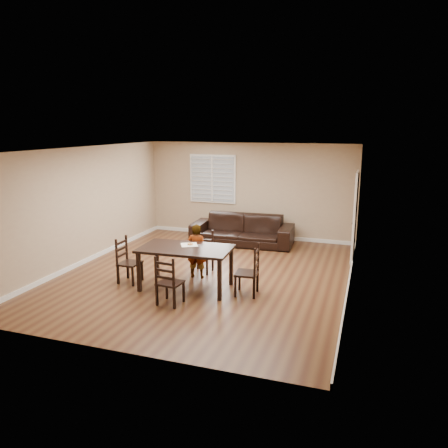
% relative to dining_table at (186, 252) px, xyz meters
% --- Properties ---
extents(ground, '(7.00, 7.00, 0.00)m').
position_rel_dining_table_xyz_m(ground, '(0.08, 0.88, -0.75)').
color(ground, brown).
rests_on(ground, ground).
extents(room, '(6.04, 7.04, 2.72)m').
position_rel_dining_table_xyz_m(room, '(0.11, 1.05, 1.06)').
color(room, tan).
rests_on(room, ground).
extents(dining_table, '(1.84, 1.10, 0.84)m').
position_rel_dining_table_xyz_m(dining_table, '(0.00, 0.00, 0.00)').
color(dining_table, black).
rests_on(dining_table, ground).
extents(chair_near, '(0.42, 0.40, 0.93)m').
position_rel_dining_table_xyz_m(chair_near, '(-0.05, 1.12, -0.33)').
color(chair_near, black).
rests_on(chair_near, ground).
extents(chair_far, '(0.45, 0.43, 0.93)m').
position_rel_dining_table_xyz_m(chair_far, '(0.03, -0.93, -0.33)').
color(chair_far, black).
rests_on(chair_far, ground).
extents(chair_left, '(0.41, 0.43, 0.95)m').
position_rel_dining_table_xyz_m(chair_left, '(-1.34, -0.06, -0.32)').
color(chair_left, black).
rests_on(chair_left, ground).
extents(chair_right, '(0.45, 0.47, 0.98)m').
position_rel_dining_table_xyz_m(chair_right, '(1.35, 0.07, -0.31)').
color(chair_right, black).
rests_on(chair_right, ground).
extents(child, '(0.45, 0.32, 1.16)m').
position_rel_dining_table_xyz_m(child, '(-0.03, 0.65, -0.17)').
color(child, gray).
rests_on(child, ground).
extents(napkin, '(0.43, 0.43, 0.00)m').
position_rel_dining_table_xyz_m(napkin, '(-0.01, 0.20, 0.09)').
color(napkin, beige).
rests_on(napkin, dining_table).
extents(donut, '(0.11, 0.11, 0.04)m').
position_rel_dining_table_xyz_m(donut, '(0.01, 0.20, 0.11)').
color(donut, '#BD7F44').
rests_on(donut, napkin).
extents(sofa, '(2.78, 1.19, 0.80)m').
position_rel_dining_table_xyz_m(sofa, '(0.12, 3.53, -0.35)').
color(sofa, black).
rests_on(sofa, ground).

